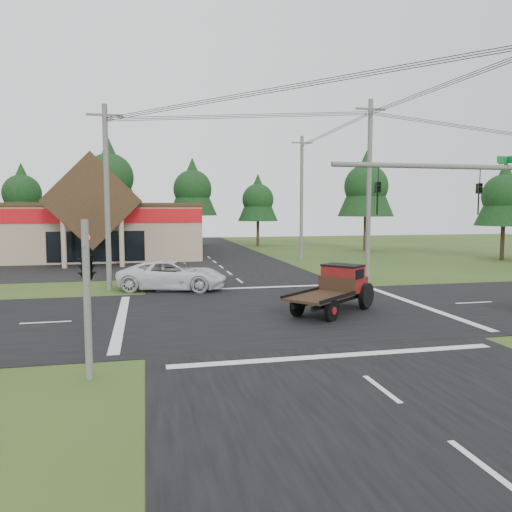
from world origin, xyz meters
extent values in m
plane|color=#2B491A|center=(0.00, 0.00, 0.00)|extent=(120.00, 120.00, 0.00)
cube|color=black|center=(0.00, 0.00, 0.01)|extent=(12.00, 120.00, 0.02)
cube|color=black|center=(0.00, 0.00, 0.01)|extent=(120.00, 12.00, 0.02)
cube|color=black|center=(-14.00, 19.00, 0.01)|extent=(28.00, 14.00, 0.02)
cube|color=tan|center=(-16.00, 30.00, 2.50)|extent=(30.00, 15.00, 5.00)
cube|color=#3B2718|center=(-16.00, 30.00, 5.05)|extent=(30.40, 15.40, 0.30)
cube|color=#9F0C0F|center=(-16.00, 22.45, 4.10)|extent=(30.00, 0.12, 1.20)
cube|color=#3B2718|center=(-10.00, 21.50, 5.30)|extent=(7.78, 4.00, 7.78)
cylinder|color=tan|center=(-12.20, 19.80, 2.00)|extent=(0.40, 0.40, 4.00)
cylinder|color=tan|center=(-7.80, 19.80, 2.00)|extent=(0.40, 0.40, 4.00)
cube|color=black|center=(-10.00, 22.48, 1.50)|extent=(8.00, 0.08, 2.60)
cylinder|color=#595651|center=(3.50, -7.50, 6.00)|extent=(8.00, 0.16, 0.16)
imported|color=black|center=(4.50, -7.50, 5.00)|extent=(0.16, 0.20, 1.00)
imported|color=black|center=(1.00, -7.50, 5.00)|extent=(0.16, 0.20, 1.00)
cube|color=#0C6626|center=(5.50, -7.50, 6.25)|extent=(0.80, 0.04, 0.22)
cylinder|color=#595651|center=(-7.50, -7.50, 2.20)|extent=(0.20, 0.20, 4.40)
imported|color=black|center=(-7.50, -7.30, 3.70)|extent=(0.53, 2.48, 1.00)
sphere|color=#FF0C0C|center=(-7.50, -7.15, 3.90)|extent=(0.18, 0.18, 0.18)
cylinder|color=#595651|center=(-8.00, 8.00, 5.25)|extent=(0.30, 0.30, 10.50)
cube|color=#595651|center=(-8.00, 8.00, 9.90)|extent=(2.00, 0.12, 0.12)
cylinder|color=#595651|center=(8.00, 8.00, 5.75)|extent=(0.30, 0.30, 11.50)
cube|color=#595651|center=(8.00, 8.00, 10.90)|extent=(2.00, 0.12, 0.12)
cylinder|color=#595651|center=(8.00, 22.00, 5.60)|extent=(0.30, 0.30, 11.20)
cube|color=#595651|center=(8.00, 22.00, 10.60)|extent=(2.00, 0.12, 0.12)
cylinder|color=#332316|center=(-20.00, 42.00, 1.75)|extent=(0.36, 0.36, 3.50)
cone|color=black|center=(-20.00, 42.00, 6.80)|extent=(5.60, 5.60, 6.60)
sphere|color=black|center=(-20.00, 42.00, 6.50)|extent=(4.40, 4.40, 4.40)
cylinder|color=#332316|center=(-10.00, 41.00, 2.27)|extent=(0.36, 0.36, 4.55)
cone|color=black|center=(-10.00, 41.00, 8.84)|extent=(7.28, 7.28, 8.58)
sphere|color=black|center=(-10.00, 41.00, 8.45)|extent=(5.72, 5.72, 5.72)
cylinder|color=#332316|center=(0.00, 42.00, 1.92)|extent=(0.36, 0.36, 3.85)
cone|color=black|center=(0.00, 42.00, 7.48)|extent=(6.16, 6.16, 7.26)
sphere|color=black|center=(0.00, 42.00, 7.15)|extent=(4.84, 4.84, 4.84)
cylinder|color=#332316|center=(8.00, 40.00, 1.57)|extent=(0.36, 0.36, 3.15)
cone|color=black|center=(8.00, 40.00, 6.12)|extent=(5.04, 5.04, 5.94)
sphere|color=black|center=(8.00, 40.00, 5.85)|extent=(3.96, 3.96, 3.96)
cylinder|color=#332316|center=(18.00, 30.00, 1.92)|extent=(0.36, 0.36, 3.85)
cone|color=black|center=(18.00, 30.00, 7.48)|extent=(6.16, 6.16, 7.26)
sphere|color=black|center=(18.00, 30.00, 7.15)|extent=(4.84, 4.84, 4.84)
cylinder|color=#332316|center=(26.00, 18.00, 1.57)|extent=(0.36, 0.36, 3.15)
cone|color=black|center=(26.00, 18.00, 6.12)|extent=(5.04, 5.04, 5.94)
sphere|color=black|center=(26.00, 18.00, 5.85)|extent=(3.96, 3.96, 3.96)
imported|color=silver|center=(-4.41, 7.47, 0.86)|extent=(6.71, 4.38, 1.72)
camera|label=1|loc=(-5.91, -21.56, 4.69)|focal=35.00mm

